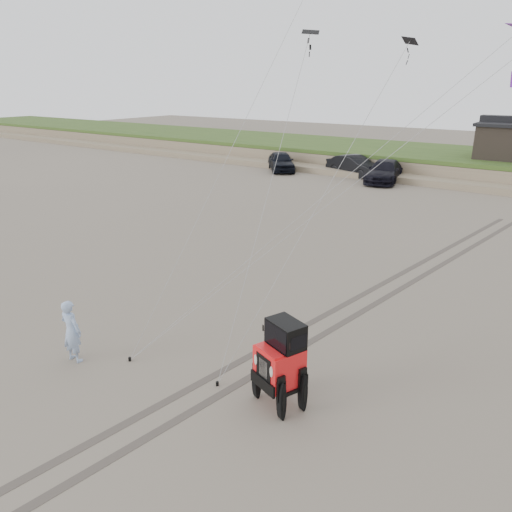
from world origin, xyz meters
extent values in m
plane|color=#6B6054|center=(0.00, 0.00, 0.00)|extent=(160.00, 160.00, 0.00)
cube|color=#7A6B54|center=(0.00, 38.00, 0.70)|extent=(160.00, 12.00, 1.40)
cube|color=#2D4719|center=(0.00, 38.00, 1.55)|extent=(160.00, 12.00, 0.35)
cube|color=#7A6B54|center=(0.00, 31.50, 0.25)|extent=(160.00, 3.50, 0.50)
imported|color=black|center=(-16.09, 29.45, 0.85)|extent=(4.81, 5.11, 1.71)
imported|color=black|center=(-9.60, 31.02, 0.86)|extent=(5.55, 3.35, 1.73)
imported|color=black|center=(-6.45, 29.85, 0.85)|extent=(3.47, 6.21, 1.70)
imported|color=#889FD2|center=(-3.36, -1.57, 0.95)|extent=(0.72, 0.50, 1.91)
cube|color=black|center=(-0.15, 6.06, 9.21)|extent=(0.62, 0.53, 0.19)
cube|color=black|center=(2.96, 6.41, 8.85)|extent=(0.50, 0.40, 0.27)
cylinder|color=black|center=(-2.01, -0.68, 0.06)|extent=(0.08, 0.08, 0.12)
cylinder|color=black|center=(0.88, -0.16, 0.06)|extent=(0.08, 0.08, 0.12)
cube|color=#4C443D|center=(1.60, 8.00, 0.00)|extent=(4.42, 29.74, 0.01)
cube|color=#4C443D|center=(2.40, 8.00, 0.00)|extent=(4.42, 29.74, 0.01)
camera|label=1|loc=(8.40, -8.94, 7.76)|focal=35.00mm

